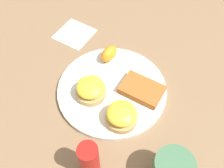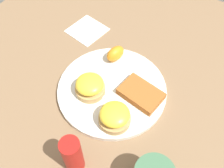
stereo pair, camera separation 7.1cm
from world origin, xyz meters
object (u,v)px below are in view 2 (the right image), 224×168
sandwich_benedict_right (115,116)px  condiment_bottle (73,155)px  sandwich_benedict_left (90,86)px  orange_wedge (115,54)px  fork (122,98)px  hashbrown_patty (141,94)px

sandwich_benedict_right → condiment_bottle: (-0.03, -0.14, 0.02)m
sandwich_benedict_left → sandwich_benedict_right: bearing=-24.6°
sandwich_benedict_right → orange_wedge: 0.21m
orange_wedge → fork: (0.09, -0.12, -0.02)m
sandwich_benedict_left → hashbrown_patty: bearing=23.6°
sandwich_benedict_right → orange_wedge: size_ratio=1.37×
hashbrown_patty → condiment_bottle: 0.25m
sandwich_benedict_right → condiment_bottle: condiment_bottle is taller
sandwich_benedict_right → orange_wedge: (-0.10, 0.18, -0.00)m
sandwich_benedict_right → condiment_bottle: 0.14m
fork → condiment_bottle: size_ratio=1.70×
sandwich_benedict_right → fork: size_ratio=0.40×
condiment_bottle → orange_wedge: bearing=102.9°
hashbrown_patty → fork: size_ratio=0.56×
sandwich_benedict_left → sandwich_benedict_right: size_ratio=1.00×
sandwich_benedict_left → hashbrown_patty: size_ratio=0.73×
orange_wedge → condiment_bottle: condiment_bottle is taller
hashbrown_patty → condiment_bottle: condiment_bottle is taller
hashbrown_patty → condiment_bottle: size_ratio=0.95×
condiment_bottle → sandwich_benedict_left: bearing=112.1°
sandwich_benedict_left → fork: bearing=13.9°
sandwich_benedict_right → orange_wedge: sandwich_benedict_right is taller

